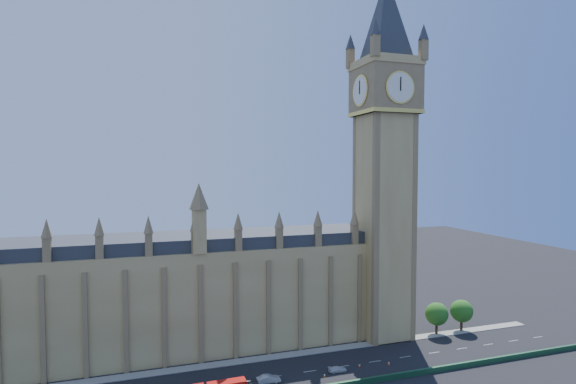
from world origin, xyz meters
name	(u,v)px	position (x,y,z in m)	size (l,w,h in m)	color
ground	(256,379)	(0.00, 0.00, 0.00)	(400.00, 400.00, 0.00)	black
palace_westminster	(131,296)	(-25.00, 22.00, 13.86)	(120.00, 20.00, 28.00)	#A78C51
elizabeth_tower	(385,129)	(38.00, 13.99, 54.56)	(20.59, 20.59, 105.00)	#A78C51
kerb_north	(246,360)	(0.00, 9.50, 0.08)	(160.00, 3.00, 0.16)	gray
tree_east_near	(437,313)	(52.22, 10.08, 5.64)	(6.00, 6.00, 8.50)	#382619
tree_east_far	(462,310)	(60.22, 10.08, 5.64)	(6.00, 6.00, 8.50)	#382619
car_grey	(250,383)	(-2.00, -2.54, 0.76)	(1.80, 4.46, 1.52)	#42454A
car_silver	(269,379)	(2.00, -2.33, 0.82)	(1.73, 4.97, 1.64)	#95969C
car_white	(338,369)	(17.61, -2.24, 0.59)	(1.66, 4.08, 1.18)	silver
cone_a	(389,363)	(30.04, -2.63, 0.39)	(0.62, 0.62, 0.79)	black
cone_b	(324,375)	(14.00, -3.47, 0.32)	(0.48, 0.48, 0.65)	black
cone_c	(330,368)	(16.59, -0.40, 0.35)	(0.58, 0.58, 0.71)	black
cone_d	(359,366)	(23.27, -1.52, 0.34)	(0.44, 0.44, 0.69)	black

